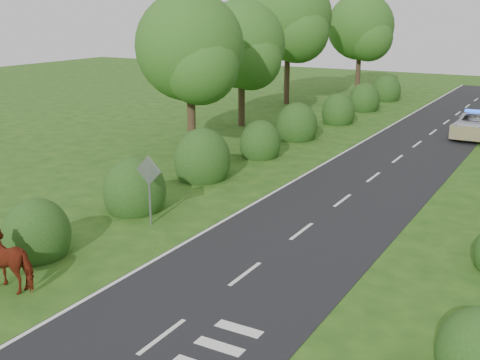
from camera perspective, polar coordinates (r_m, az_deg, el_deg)
The scene contains 11 objects.
ground at distance 17.70m, azimuth 0.49°, elevation -8.95°, with size 120.00×120.00×0.00m, color #214915.
road at distance 30.95m, azimuth 14.21°, elevation 1.55°, with size 6.00×70.00×0.02m, color black.
road_markings at distance 29.49m, azimuth 10.12°, elevation 1.12°, with size 4.96×70.00×0.01m.
hedgerow_left at distance 30.19m, azimuth 0.58°, elevation 3.13°, with size 2.75×50.41×3.00m.
tree_left_a at distance 31.35m, azimuth -4.54°, elevation 12.05°, with size 5.74×5.60×8.38m.
tree_left_b at distance 38.95m, azimuth 0.37°, elevation 12.41°, with size 5.74×5.60×8.07m.
tree_left_c at distance 48.41m, azimuth 4.83°, elevation 14.81°, with size 6.97×6.80×10.22m.
tree_left_d at distance 56.83m, azimuth 11.55°, elevation 13.82°, with size 6.15×6.00×8.89m.
road_sign at distance 21.32m, azimuth -8.62°, elevation -0.01°, with size 1.06×0.08×2.53m.
cow at distance 17.86m, azimuth -20.66°, elevation -7.36°, with size 1.03×1.95×1.39m, color #61190B.
police_van at distance 38.88m, azimuth 21.50°, elevation 4.90°, with size 2.54×5.38×1.61m.
Camera 1 is at (7.84, -14.01, 7.45)m, focal length 45.00 mm.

